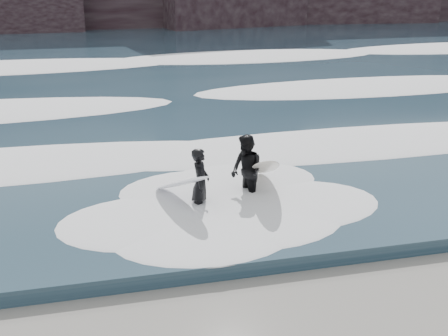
{
  "coord_description": "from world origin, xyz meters",
  "views": [
    {
      "loc": [
        -2.95,
        -5.08,
        5.05
      ],
      "look_at": [
        -0.32,
        5.84,
        1.0
      ],
      "focal_mm": 45.0,
      "sensor_mm": 36.0,
      "label": 1
    }
  ],
  "objects": [
    {
      "name": "foam_mid",
      "position": [
        0.0,
        16.0,
        0.42
      ],
      "size": [
        60.0,
        4.0,
        0.24
      ],
      "primitive_type": "ellipsoid",
      "color": "white",
      "rests_on": "sea"
    },
    {
      "name": "foam_far",
      "position": [
        0.0,
        25.0,
        0.45
      ],
      "size": [
        60.0,
        4.8,
        0.3
      ],
      "primitive_type": "ellipsoid",
      "color": "white",
      "rests_on": "sea"
    },
    {
      "name": "foam_near",
      "position": [
        0.0,
        9.0,
        0.4
      ],
      "size": [
        60.0,
        3.2,
        0.2
      ],
      "primitive_type": "ellipsoid",
      "color": "white",
      "rests_on": "sea"
    },
    {
      "name": "surfer_left",
      "position": [
        -0.99,
        5.69,
        0.77
      ],
      "size": [
        1.31,
        2.07,
        1.53
      ],
      "color": "black",
      "rests_on": "ground"
    },
    {
      "name": "sea",
      "position": [
        0.0,
        29.0,
        0.15
      ],
      "size": [
        90.0,
        52.0,
        0.3
      ],
      "primitive_type": "cube",
      "color": "#223947",
      "rests_on": "ground"
    },
    {
      "name": "surfer_right",
      "position": [
        0.29,
        6.01,
        0.82
      ],
      "size": [
        1.33,
        2.16,
        1.63
      ],
      "color": "black",
      "rests_on": "ground"
    }
  ]
}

